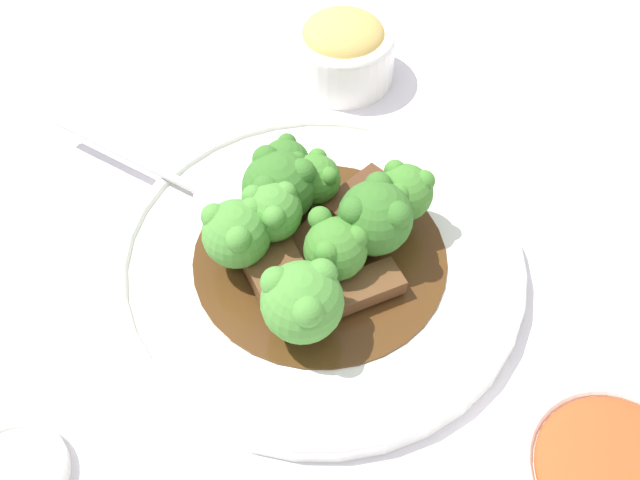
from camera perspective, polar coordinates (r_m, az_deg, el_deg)
The scene contains 19 objects.
ground_plane at distance 0.54m, azimuth 0.00°, elevation -2.24°, with size 4.00×4.00×0.00m, color silver.
main_plate at distance 0.53m, azimuth 0.00°, elevation -1.60°, with size 0.29×0.29×0.02m.
beef_strip_0 at distance 0.51m, azimuth -3.45°, elevation -2.22°, with size 0.06×0.06×0.02m.
beef_strip_1 at distance 0.55m, azimuth 3.11°, elevation 3.18°, with size 0.05×0.06×0.01m.
beef_strip_2 at distance 0.53m, azimuth 0.24°, elevation 0.79°, with size 0.05×0.08×0.01m.
beef_strip_3 at distance 0.50m, azimuth 3.54°, elevation -3.56°, with size 0.05×0.05×0.01m.
broccoli_floret_0 at distance 0.51m, azimuth -3.73°, elevation 2.06°, with size 0.04×0.04×0.05m.
broccoli_floret_1 at distance 0.50m, azimuth 4.22°, elevation 1.80°, with size 0.05×0.05×0.06m.
broccoli_floret_2 at distance 0.49m, azimuth 1.20°, elevation -0.59°, with size 0.04×0.04×0.05m.
broccoli_floret_3 at distance 0.46m, azimuth -1.37°, elevation -4.65°, with size 0.05×0.05×0.06m.
broccoli_floret_4 at distance 0.54m, azimuth -0.35°, elevation 4.74°, with size 0.04×0.04×0.04m.
broccoli_floret_5 at distance 0.53m, azimuth -3.16°, elevation 4.13°, with size 0.05×0.05×0.05m.
broccoli_floret_6 at distance 0.50m, azimuth -6.39°, elevation 0.55°, with size 0.05×0.05×0.05m.
broccoli_floret_7 at distance 0.55m, azimuth -2.69°, elevation 5.87°, with size 0.04×0.04×0.04m.
broccoli_floret_8 at distance 0.52m, azimuth 6.46°, elevation 3.67°, with size 0.04×0.04×0.05m.
serving_spoon at distance 0.55m, azimuth -7.60°, elevation 3.13°, with size 0.21×0.08×0.01m.
side_bowl_kimchi at distance 0.47m, azimuth 21.32°, elevation -16.64°, with size 0.12×0.12×0.04m.
side_bowl_appetizer at distance 0.67m, azimuth 1.76°, elevation 14.33°, with size 0.09×0.09×0.06m.
sauce_dish at distance 0.49m, azimuth -22.39°, elevation -16.10°, with size 0.07×0.07×0.01m.
Camera 1 is at (-0.10, 0.30, 0.44)m, focal length 42.00 mm.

